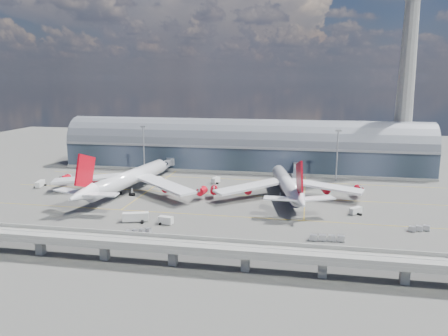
% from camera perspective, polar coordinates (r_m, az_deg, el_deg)
% --- Properties ---
extents(ground, '(500.00, 500.00, 0.00)m').
position_cam_1_polar(ground, '(173.41, -1.26, -5.17)').
color(ground, '#474744').
rests_on(ground, ground).
extents(taxi_lines, '(200.00, 80.12, 0.01)m').
position_cam_1_polar(taxi_lines, '(194.26, 0.09, -3.31)').
color(taxi_lines, gold).
rests_on(taxi_lines, ground).
extents(terminal, '(200.00, 30.00, 28.00)m').
position_cam_1_polar(terminal, '(245.89, 2.49, 2.56)').
color(terminal, '#212B37').
rests_on(terminal, ground).
extents(control_tower, '(19.00, 19.00, 103.00)m').
position_cam_1_polar(control_tower, '(250.50, 22.77, 11.11)').
color(control_tower, gray).
rests_on(control_tower, ground).
extents(guideway, '(220.00, 8.50, 7.20)m').
position_cam_1_polar(guideway, '(121.39, -6.72, -10.15)').
color(guideway, gray).
rests_on(guideway, ground).
extents(floodlight_mast_left, '(3.00, 0.70, 25.70)m').
position_cam_1_polar(floodlight_mast_left, '(236.05, -10.44, 2.56)').
color(floodlight_mast_left, gray).
rests_on(floodlight_mast_left, ground).
extents(floodlight_mast_right, '(3.00, 0.70, 25.70)m').
position_cam_1_polar(floodlight_mast_right, '(220.96, 14.56, 1.76)').
color(floodlight_mast_right, gray).
rests_on(floodlight_mast_right, ground).
extents(airliner_left, '(72.77, 76.57, 23.36)m').
position_cam_1_polar(airliner_left, '(196.03, -12.60, -1.45)').
color(airliner_left, white).
rests_on(airliner_left, ground).
extents(airliner_right, '(65.14, 68.17, 21.77)m').
position_cam_1_polar(airliner_right, '(186.66, 8.28, -2.27)').
color(airliner_right, white).
rests_on(airliner_right, ground).
extents(jet_bridge_left, '(4.40, 28.00, 7.25)m').
position_cam_1_polar(jet_bridge_left, '(231.81, -7.80, 0.36)').
color(jet_bridge_left, gray).
rests_on(jet_bridge_left, ground).
extents(jet_bridge_right, '(4.40, 32.00, 7.25)m').
position_cam_1_polar(jet_bridge_right, '(218.27, 9.48, -0.40)').
color(jet_bridge_right, gray).
rests_on(jet_bridge_right, ground).
extents(service_truck_0, '(3.58, 7.18, 2.85)m').
position_cam_1_polar(service_truck_0, '(222.56, -22.90, -1.92)').
color(service_truck_0, beige).
rests_on(service_truck_0, ground).
extents(service_truck_1, '(5.23, 3.08, 2.86)m').
position_cam_1_polar(service_truck_1, '(154.92, -7.61, -6.79)').
color(service_truck_1, beige).
rests_on(service_truck_1, ground).
extents(service_truck_2, '(9.51, 5.36, 3.32)m').
position_cam_1_polar(service_truck_2, '(159.42, -11.46, -6.29)').
color(service_truck_2, beige).
rests_on(service_truck_2, ground).
extents(service_truck_3, '(5.21, 5.23, 2.58)m').
position_cam_1_polar(service_truck_3, '(172.05, 16.80, -5.36)').
color(service_truck_3, beige).
rests_on(service_truck_3, ground).
extents(service_truck_4, '(3.82, 5.33, 2.81)m').
position_cam_1_polar(service_truck_4, '(212.33, -1.09, -1.62)').
color(service_truck_4, beige).
rests_on(service_truck_4, ground).
extents(service_truck_5, '(5.54, 6.29, 2.95)m').
position_cam_1_polar(service_truck_5, '(214.31, -8.44, -1.60)').
color(service_truck_5, beige).
rests_on(service_truck_5, ground).
extents(cargo_train_0, '(8.40, 5.20, 1.46)m').
position_cam_1_polar(cargo_train_0, '(147.65, -11.11, -8.14)').
color(cargo_train_0, gray).
rests_on(cargo_train_0, ground).
extents(cargo_train_1, '(11.26, 2.69, 1.86)m').
position_cam_1_polar(cargo_train_1, '(142.39, 13.32, -8.90)').
color(cargo_train_1, gray).
rests_on(cargo_train_1, ground).
extents(cargo_train_2, '(7.86, 4.26, 1.74)m').
position_cam_1_polar(cargo_train_2, '(161.00, 24.14, -7.23)').
color(cargo_train_2, gray).
rests_on(cargo_train_2, ground).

